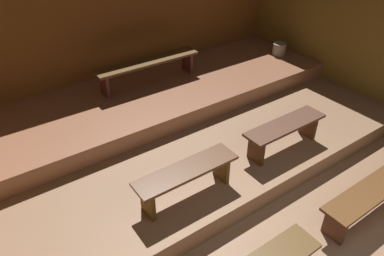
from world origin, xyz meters
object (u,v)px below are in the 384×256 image
pail_middle (279,49)px  bench_lower_left (187,175)px  bench_middle_center (148,65)px  bench_lower_right (285,130)px

pail_middle → bench_lower_left: bearing=-151.1°
bench_lower_left → bench_middle_center: size_ratio=0.70×
bench_middle_center → pail_middle: 2.79m
bench_lower_left → bench_lower_right: size_ratio=1.00×
bench_lower_left → pail_middle: pail_middle is taller
bench_lower_right → bench_middle_center: bench_middle_center is taller
bench_lower_left → pail_middle: 4.12m
pail_middle → bench_middle_center: bearing=172.0°
bench_lower_right → pail_middle: 2.81m
bench_lower_left → pail_middle: (3.61, 1.99, 0.08)m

